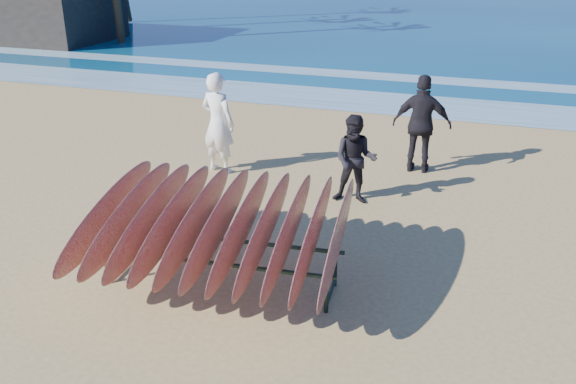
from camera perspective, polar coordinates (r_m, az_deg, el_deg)
name	(u,v)px	position (r m, az deg, el deg)	size (l,w,h in m)	color
ground	(269,278)	(8.38, -1.81, -8.01)	(120.00, 120.00, 0.00)	tan
foam_near	(396,104)	(17.45, 10.04, 8.15)	(160.00, 160.00, 0.00)	white
foam_far	(414,78)	(20.83, 11.70, 10.36)	(160.00, 160.00, 0.00)	white
surfboard_rack	(218,225)	(7.87, -6.54, -3.11)	(3.43, 3.09, 1.38)	#1C2E21
person_white	(218,123)	(11.88, -6.57, 6.43)	(0.72, 0.47, 1.97)	white
person_dark_a	(355,160)	(10.47, 6.31, 3.02)	(0.76, 0.59, 1.56)	black
person_dark_b	(422,124)	(12.09, 12.42, 6.20)	(1.12, 0.47, 1.92)	black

